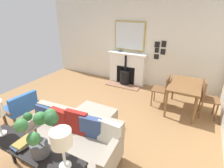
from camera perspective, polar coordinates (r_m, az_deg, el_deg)
name	(u,v)px	position (r m, az deg, el deg)	size (l,w,h in m)	color
ground_plane	(77,124)	(4.13, -11.47, -12.83)	(5.79, 5.92, 0.01)	olive
wall_left	(128,44)	(5.93, 5.38, 13.09)	(0.12, 5.92, 2.65)	silver
fireplace	(127,70)	(5.92, 4.82, 4.59)	(0.65, 1.30, 1.07)	#93664C
mirror_over_mantel	(129,36)	(5.78, 5.77, 15.40)	(0.04, 1.02, 0.91)	tan
mantel_bowl_near	(120,51)	(5.90, 2.68, 10.84)	(0.11, 0.11, 0.05)	#334C56
mantel_bowl_far	(137,53)	(5.67, 8.31, 10.06)	(0.12, 0.12, 0.05)	#9E9384
sofa	(70,139)	(3.21, -13.50, -17.23)	(0.90, 1.79, 0.83)	#B2B2B7
ottoman	(95,117)	(3.85, -5.71, -10.79)	(0.60, 0.85, 0.42)	#B2B2B7
armchair_accent	(21,106)	(4.30, -27.83, -6.48)	(0.73, 0.64, 0.79)	brown
console_table	(32,155)	(2.67, -24.93, -20.30)	(0.33, 1.58, 0.79)	black
table_lamp_far_end	(61,140)	(1.98, -16.30, -17.22)	(0.23, 0.23, 0.50)	white
potted_plant	(39,130)	(2.23, -22.97, -13.85)	(0.44, 0.53, 0.62)	#4C4C51
book_stack	(23,143)	(2.65, -27.18, -16.92)	(0.28, 0.19, 0.07)	beige
dining_table	(185,88)	(4.58, 22.79, -1.13)	(1.09, 0.72, 0.74)	brown
dining_chair_near_fireplace	(163,88)	(4.68, 16.51, -1.33)	(0.41, 0.41, 0.85)	brown
dining_chair_by_back_wall	(207,96)	(4.62, 28.65, -3.47)	(0.44, 0.44, 0.91)	brown
photo_gallery_row	(160,49)	(5.56, 15.36, 10.96)	(0.02, 0.34, 0.57)	black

